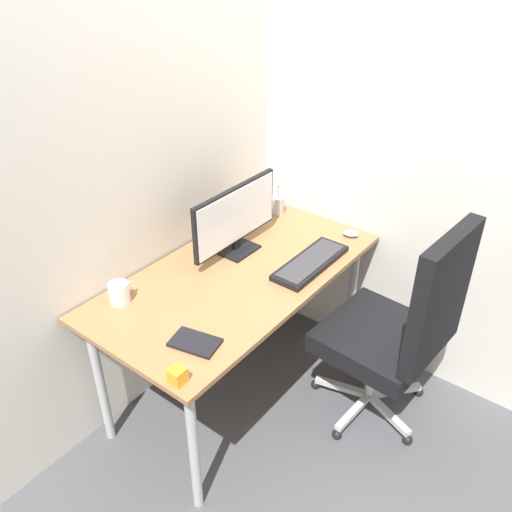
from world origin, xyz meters
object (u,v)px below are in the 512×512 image
(monitor, at_px, (236,217))
(desk_clamp_accessory, at_px, (178,376))
(office_chair, at_px, (401,327))
(keyboard, at_px, (311,263))
(notebook, at_px, (195,342))
(mouse, at_px, (350,233))
(pen_holder, at_px, (277,205))
(coffee_mug, at_px, (120,293))

(monitor, distance_m, desk_clamp_accessory, 0.95)
(office_chair, relative_size, keyboard, 2.45)
(office_chair, relative_size, desk_clamp_accessory, 18.35)
(notebook, bearing_deg, mouse, -16.63)
(pen_holder, relative_size, desk_clamp_accessory, 2.62)
(desk_clamp_accessory, bearing_deg, coffee_mug, 70.67)
(mouse, xyz_separation_m, desk_clamp_accessory, (-1.32, -0.03, 0.02))
(keyboard, relative_size, coffee_mug, 3.71)
(notebook, relative_size, desk_clamp_accessory, 3.13)
(keyboard, height_order, desk_clamp_accessory, desk_clamp_accessory)
(monitor, xyz_separation_m, mouse, (0.48, -0.39, -0.17))
(notebook, bearing_deg, keyboard, -17.24)
(office_chair, height_order, desk_clamp_accessory, office_chair)
(notebook, distance_m, desk_clamp_accessory, 0.21)
(keyboard, distance_m, coffee_mug, 0.91)
(mouse, distance_m, coffee_mug, 1.25)
(monitor, relative_size, keyboard, 1.27)
(office_chair, bearing_deg, pen_holder, 71.95)
(keyboard, height_order, mouse, same)
(keyboard, xyz_separation_m, coffee_mug, (-0.76, 0.50, 0.03))
(pen_holder, bearing_deg, keyboard, -127.28)
(keyboard, relative_size, mouse, 5.31)
(mouse, height_order, pen_holder, pen_holder)
(keyboard, xyz_separation_m, notebook, (-0.76, 0.05, -0.01))
(keyboard, bearing_deg, office_chair, -85.06)
(coffee_mug, relative_size, desk_clamp_accessory, 2.02)
(mouse, bearing_deg, office_chair, -139.48)
(notebook, bearing_deg, office_chair, -46.96)
(pen_holder, height_order, coffee_mug, pen_holder)
(office_chair, bearing_deg, monitor, 100.04)
(mouse, bearing_deg, pen_holder, 78.25)
(notebook, relative_size, coffee_mug, 1.55)
(desk_clamp_accessory, bearing_deg, notebook, 26.43)
(monitor, xyz_separation_m, coffee_mug, (-0.65, 0.12, -0.14))
(notebook, xyz_separation_m, coffee_mug, (0.00, 0.45, 0.04))
(keyboard, relative_size, desk_clamp_accessory, 7.50)
(notebook, bearing_deg, monitor, 13.10)
(office_chair, height_order, keyboard, office_chair)
(keyboard, relative_size, notebook, 2.40)
(office_chair, bearing_deg, coffee_mug, 129.20)
(office_chair, height_order, pen_holder, office_chair)
(monitor, xyz_separation_m, keyboard, (0.11, -0.38, -0.17))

